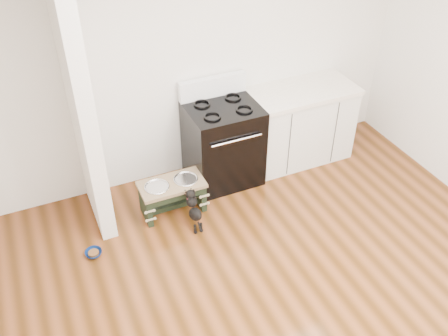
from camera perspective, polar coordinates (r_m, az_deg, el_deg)
ground at (r=4.37m, az=8.81°, el=-17.97°), size 5.00×5.00×0.00m
room_shell at (r=3.20m, az=11.49°, el=-0.97°), size 5.00×5.00×5.00m
partition_wall at (r=4.67m, az=-16.18°, el=7.35°), size 0.15×0.80×2.70m
oven_range at (r=5.48m, az=-0.13°, el=2.94°), size 0.76×0.69×1.14m
cabinet_run at (r=5.91m, az=8.55°, el=4.96°), size 1.24×0.64×0.91m
dog_feeder at (r=5.18m, az=-5.93°, el=-2.68°), size 0.67×0.36×0.38m
puppy at (r=5.01m, az=-3.46°, el=-4.72°), size 0.12×0.34×0.41m
floor_bowl at (r=5.00m, az=-14.68°, el=-9.40°), size 0.17×0.17×0.05m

